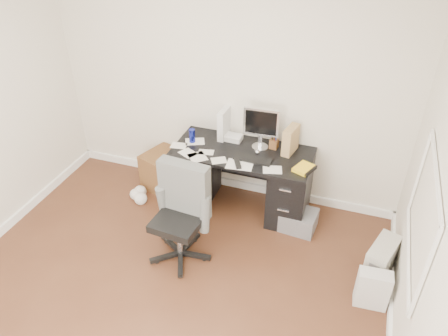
% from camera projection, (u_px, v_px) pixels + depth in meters
% --- Properties ---
extents(ground, '(4.00, 4.00, 0.00)m').
position_uv_depth(ground, '(154.00, 309.00, 3.89)').
color(ground, '#492717').
rests_on(ground, ground).
extents(room_shell, '(4.02, 4.02, 2.71)m').
position_uv_depth(room_shell, '(138.00, 150.00, 2.98)').
color(room_shell, silver).
rests_on(room_shell, ground).
extents(desk, '(1.50, 0.70, 0.75)m').
position_uv_depth(desk, '(242.00, 178.00, 4.88)').
color(desk, black).
rests_on(desk, ground).
extents(loose_papers, '(1.10, 0.60, 0.00)m').
position_uv_depth(loose_papers, '(223.00, 150.00, 4.70)').
color(loose_papers, silver).
rests_on(loose_papers, desk).
extents(lcd_monitor, '(0.39, 0.24, 0.48)m').
position_uv_depth(lcd_monitor, '(261.00, 128.00, 4.61)').
color(lcd_monitor, silver).
rests_on(lcd_monitor, desk).
extents(keyboard, '(0.41, 0.16, 0.02)m').
position_uv_depth(keyboard, '(253.00, 159.00, 4.54)').
color(keyboard, black).
rests_on(keyboard, desk).
extents(computer_mouse, '(0.07, 0.07, 0.05)m').
position_uv_depth(computer_mouse, '(257.00, 152.00, 4.62)').
color(computer_mouse, silver).
rests_on(computer_mouse, desk).
extents(travel_mug, '(0.07, 0.07, 0.15)m').
position_uv_depth(travel_mug, '(192.00, 136.00, 4.81)').
color(travel_mug, '#16209B').
rests_on(travel_mug, desk).
extents(white_binder, '(0.14, 0.30, 0.34)m').
position_uv_depth(white_binder, '(225.00, 123.00, 4.86)').
color(white_binder, silver).
rests_on(white_binder, desk).
extents(magazine_file, '(0.17, 0.27, 0.30)m').
position_uv_depth(magazine_file, '(291.00, 140.00, 4.59)').
color(magazine_file, tan).
rests_on(magazine_file, desk).
extents(pen_cup, '(0.12, 0.12, 0.26)m').
position_uv_depth(pen_cup, '(274.00, 138.00, 4.67)').
color(pen_cup, '#5C321A').
rests_on(pen_cup, desk).
extents(yellow_book, '(0.23, 0.26, 0.04)m').
position_uv_depth(yellow_book, '(304.00, 168.00, 4.38)').
color(yellow_book, yellow).
rests_on(yellow_book, desk).
extents(paper_remote, '(0.29, 0.25, 0.02)m').
position_uv_depth(paper_remote, '(240.00, 164.00, 4.46)').
color(paper_remote, silver).
rests_on(paper_remote, desk).
extents(office_chair, '(0.62, 0.62, 1.02)m').
position_uv_depth(office_chair, '(178.00, 217.00, 4.16)').
color(office_chair, '#535653').
rests_on(office_chair, ground).
extents(pc_tower, '(0.31, 0.46, 0.43)m').
position_uv_depth(pc_tower, '(380.00, 262.00, 4.08)').
color(pc_tower, '#AAA79A').
rests_on(pc_tower, ground).
extents(shopping_bag, '(0.30, 0.22, 0.39)m').
position_uv_depth(shopping_bag, '(373.00, 289.00, 3.84)').
color(shopping_bag, silver).
rests_on(shopping_bag, ground).
extents(wicker_basket, '(0.58, 0.58, 0.45)m').
position_uv_depth(wicker_basket, '(165.00, 171.00, 5.31)').
color(wicker_basket, '#513318').
rests_on(wicker_basket, ground).
extents(desk_printer, '(0.40, 0.34, 0.22)m').
position_uv_depth(desk_printer, '(298.00, 220.00, 4.73)').
color(desk_printer, slate).
rests_on(desk_printer, ground).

